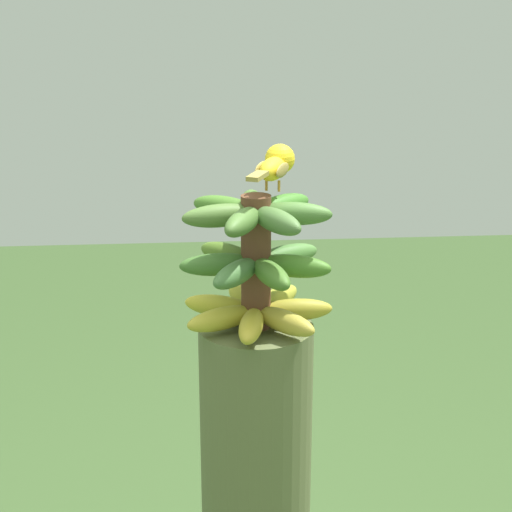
% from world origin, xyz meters
% --- Properties ---
extents(banana_bunch, '(0.29, 0.28, 0.25)m').
position_xyz_m(banana_bunch, '(0.00, -0.00, 1.16)').
color(banana_bunch, brown).
rests_on(banana_bunch, banana_tree).
extents(perched_bird, '(0.19, 0.10, 0.08)m').
position_xyz_m(perched_bird, '(0.05, -0.04, 1.33)').
color(perched_bird, '#C68933').
rests_on(perched_bird, banana_bunch).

